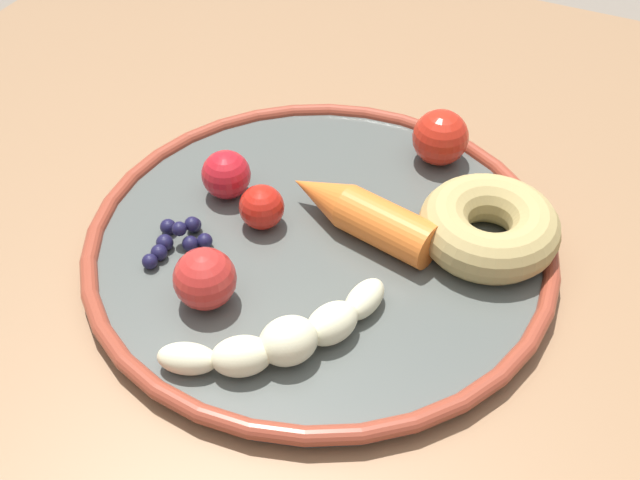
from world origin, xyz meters
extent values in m
cube|color=#906947|center=(0.00, 0.00, 0.71)|extent=(0.99, 0.92, 0.03)
cube|color=#92684E|center=(0.44, 0.40, 0.35)|extent=(0.05, 0.05, 0.70)
cylinder|color=#4E524D|center=(0.05, 0.01, 0.73)|extent=(0.32, 0.32, 0.01)
torus|color=#953B28|center=(0.05, 0.01, 0.74)|extent=(0.33, 0.33, 0.01)
ellipsoid|color=beige|center=(-0.08, 0.03, 0.75)|extent=(0.03, 0.04, 0.02)
ellipsoid|color=beige|center=(-0.07, 0.00, 0.75)|extent=(0.04, 0.04, 0.02)
ellipsoid|color=beige|center=(-0.05, -0.02, 0.75)|extent=(0.05, 0.05, 0.03)
ellipsoid|color=beige|center=(-0.02, -0.04, 0.75)|extent=(0.04, 0.04, 0.02)
ellipsoid|color=beige|center=(0.01, -0.05, 0.75)|extent=(0.04, 0.03, 0.02)
cylinder|color=orange|center=(0.07, -0.04, 0.76)|extent=(0.05, 0.07, 0.03)
cone|color=orange|center=(0.08, 0.02, 0.76)|extent=(0.04, 0.05, 0.03)
torus|color=tan|center=(0.10, -0.10, 0.76)|extent=(0.13, 0.13, 0.03)
sphere|color=#191638|center=(0.00, 0.10, 0.75)|extent=(0.01, 0.01, 0.01)
sphere|color=#191638|center=(0.01, 0.08, 0.75)|extent=(0.01, 0.01, 0.01)
sphere|color=#191638|center=(-0.01, 0.10, 0.75)|extent=(0.01, 0.01, 0.01)
sphere|color=#191638|center=(0.01, 0.11, 0.75)|extent=(0.01, 0.01, 0.01)
sphere|color=#191638|center=(-0.02, 0.10, 0.75)|extent=(0.01, 0.01, 0.01)
sphere|color=#191638|center=(0.01, 0.08, 0.75)|extent=(0.01, 0.01, 0.01)
sphere|color=#191638|center=(0.02, 0.09, 0.75)|extent=(0.01, 0.01, 0.01)
sphere|color=#191638|center=(0.01, 0.09, 0.75)|extent=(0.01, 0.01, 0.01)
sphere|color=#191638|center=(0.02, 0.09, 0.75)|extent=(0.01, 0.01, 0.01)
sphere|color=red|center=(-0.03, 0.05, 0.76)|extent=(0.04, 0.04, 0.04)
sphere|color=red|center=(0.05, 0.05, 0.76)|extent=(0.03, 0.03, 0.03)
sphere|color=red|center=(0.18, -0.04, 0.76)|extent=(0.04, 0.04, 0.04)
sphere|color=red|center=(0.07, 0.09, 0.76)|extent=(0.04, 0.04, 0.04)
camera|label=1|loc=(-0.31, -0.17, 1.12)|focal=44.85mm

